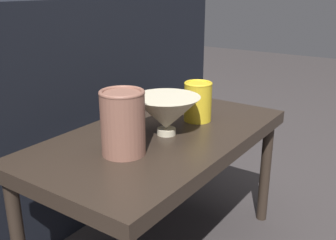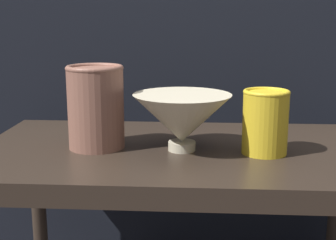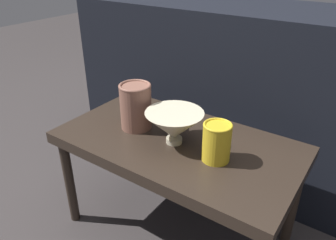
# 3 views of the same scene
# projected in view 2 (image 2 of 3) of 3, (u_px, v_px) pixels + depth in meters

# --- Properties ---
(table) EXTENTS (0.81, 0.44, 0.41)m
(table) POSITION_uv_depth(u_px,v_px,m) (182.00, 168.00, 0.94)
(table) COLOR #2D231C
(table) RESTS_ON ground_plane
(couch_backdrop) EXTENTS (1.56, 0.50, 0.77)m
(couch_backdrop) POSITION_uv_depth(u_px,v_px,m) (188.00, 106.00, 1.48)
(couch_backdrop) COLOR black
(couch_backdrop) RESTS_ON ground_plane
(bowl) EXTENTS (0.19, 0.19, 0.11)m
(bowl) POSITION_uv_depth(u_px,v_px,m) (182.00, 119.00, 0.89)
(bowl) COLOR beige
(bowl) RESTS_ON table
(vase_textured_left) EXTENTS (0.11, 0.11, 0.16)m
(vase_textured_left) POSITION_uv_depth(u_px,v_px,m) (96.00, 106.00, 0.91)
(vase_textured_left) COLOR brown
(vase_textured_left) RESTS_ON table
(vase_colorful_right) EXTENTS (0.09, 0.09, 0.12)m
(vase_colorful_right) POSITION_uv_depth(u_px,v_px,m) (265.00, 121.00, 0.87)
(vase_colorful_right) COLOR gold
(vase_colorful_right) RESTS_ON table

